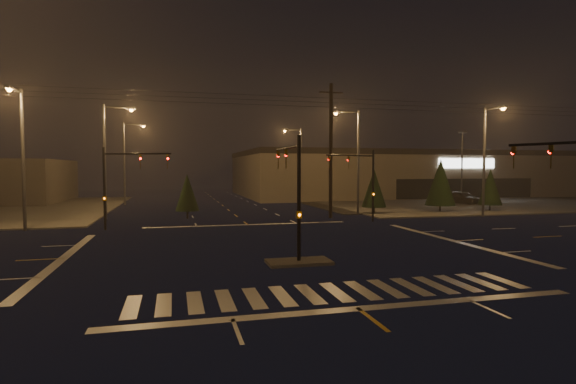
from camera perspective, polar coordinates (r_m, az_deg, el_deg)
name	(u,v)px	position (r m, az deg, el deg)	size (l,w,h in m)	color
ground	(279,249)	(25.08, -1.10, -7.22)	(140.00, 140.00, 0.00)	black
sidewalk_ne	(443,201)	(64.87, 19.09, -1.05)	(36.00, 36.00, 0.12)	#45433D
median_island	(299,262)	(21.26, 1.39, -8.88)	(3.00, 1.60, 0.15)	#45433D
crosswalk	(336,292)	(16.66, 6.14, -12.50)	(15.00, 2.60, 0.01)	beige
stop_bar_near	(358,309)	(14.88, 8.92, -14.43)	(16.00, 0.50, 0.01)	beige
stop_bar_far	(248,225)	(35.76, -5.12, -4.15)	(16.00, 0.50, 0.01)	beige
parking_lot	(484,201)	(66.16, 23.66, -1.08)	(50.00, 24.00, 0.08)	black
retail_building	(415,172)	(80.95, 15.87, 2.45)	(60.20, 28.30, 7.20)	#766B54
signal_mast_median	(294,183)	(21.72, 0.74, 1.16)	(0.25, 4.59, 6.00)	black
signal_mast_ne	(364,177)	(37.37, 9.61, 1.95)	(4.84, 1.86, 6.00)	black
signal_mast_nw	(118,178)	(34.40, -20.74, 1.71)	(4.84, 1.86, 6.00)	black
streetlight_1	(108,153)	(42.43, -21.87, 4.61)	(2.77, 0.32, 10.00)	#38383A
streetlight_2	(127,157)	(58.32, -19.79, 4.15)	(2.77, 0.32, 10.00)	#38383A
streetlight_3	(355,154)	(43.44, 8.53, 4.75)	(2.77, 0.32, 10.00)	#38383A
streetlight_4	(299,159)	(62.36, 1.38, 4.24)	(2.77, 0.32, 10.00)	#38383A
streetlight_5	(21,149)	(36.74, -30.77, 4.69)	(0.32, 2.77, 10.00)	#38383A
streetlight_6	(487,154)	(44.78, 23.91, 4.47)	(0.32, 2.77, 10.00)	#38383A
utility_pole_1	(331,150)	(40.44, 5.46, 5.37)	(2.20, 0.32, 12.00)	black
conifer_0	(374,188)	(44.52, 10.88, 0.50)	(2.37, 2.37, 4.41)	black
conifer_1	(440,182)	(48.25, 18.79, 1.20)	(3.03, 3.03, 5.44)	black
conifer_2	(490,187)	(50.82, 24.29, 0.61)	(2.39, 2.39, 4.44)	black
conifer_3	(187,192)	(40.80, -12.67, -0.04)	(2.10, 2.10, 3.99)	black
car_parked	(463,198)	(59.88, 21.35, -0.66)	(1.98, 4.92, 1.68)	black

